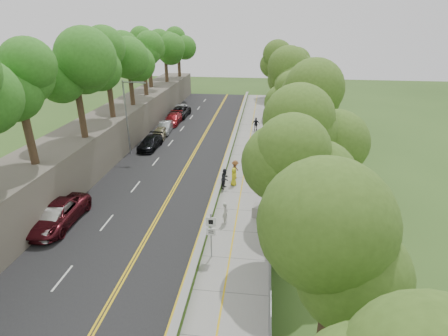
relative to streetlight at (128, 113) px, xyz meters
The scene contains 25 objects.
ground 18.08m from the streetlight, 53.23° to the right, with size 140.00×140.00×0.00m, color #33511E.
road 6.93m from the streetlight, 11.17° to the left, with size 11.20×66.00×0.04m, color black.
sidewalk 13.84m from the streetlight, ahead, with size 4.20×66.00×0.05m, color gray.
jersey_barrier 11.60m from the streetlight, ahead, with size 0.42×66.00×0.60m, color #6DDD12.
rock_embankment 4.15m from the streetlight, 161.78° to the left, with size 5.00×66.00×4.00m, color #595147.
chainlink_fence 15.58m from the streetlight, ahead, with size 0.04×66.00×2.00m, color slate.
trees_embankment 6.46m from the streetlight, 158.49° to the left, with size 6.40×66.00×13.00m, color #378223, non-canonical shape.
trees_fenceside 17.65m from the streetlight, ahead, with size 7.00×66.00×14.00m, color #4C7324, non-canonical shape.
streetlight is the anchor object (origin of this frame).
signpost 20.72m from the streetlight, 55.92° to the right, with size 0.62×0.09×3.10m.
construction_barrel 15.47m from the streetlight, 23.05° to the left, with size 0.54×0.54×0.88m, color #C64D22.
concrete_block 19.12m from the streetlight, 38.95° to the right, with size 1.29×0.97×0.86m, color gray.
car_1 15.55m from the streetlight, 90.52° to the right, with size 1.62×4.65×1.53m, color silver.
car_2 15.09m from the streetlight, 90.54° to the right, with size 2.76×5.99×1.66m, color #4D121A.
car_3 4.59m from the streetlight, 52.23° to the left, with size 1.91×4.70×1.36m, color black.
car_4 7.01m from the streetlight, 75.43° to the left, with size 1.61×4.00×1.36m, color tan.
car_5 9.12m from the streetlight, 79.79° to the left, with size 1.49×4.27×1.41m, color #A1A4A9.
car_6 16.47m from the streetlight, 84.76° to the left, with size 2.52×5.47×1.52m, color black.
car_7 12.87m from the streetlight, 83.16° to the left, with size 2.02×4.96×1.44m, color maroon.
car_8 18.30m from the streetlight, 86.72° to the left, with size 1.78×4.43×1.51m, color silver.
painter_0 14.13m from the streetlight, 29.00° to the right, with size 0.81×0.53×1.65m, color yellow.
painter_1 18.03m from the streetlight, 47.50° to the right, with size 0.62×0.40×1.69m, color beige.
painter_2 13.86m from the streetlight, 32.97° to the right, with size 0.88×0.69×1.81m, color black.
painter_3 13.54m from the streetlight, 23.91° to the right, with size 1.18×0.68×1.82m, color brown.
person_far 17.18m from the streetlight, 37.75° to the left, with size 1.04×0.43×1.77m, color black.
Camera 1 is at (4.00, -20.75, 13.81)m, focal length 28.00 mm.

